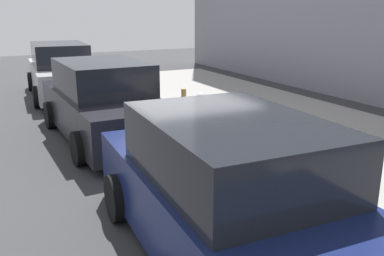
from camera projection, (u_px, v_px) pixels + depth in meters
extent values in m
plane|color=#333335|center=(187.00, 138.00, 9.23)|extent=(40.00, 40.00, 0.00)
cube|color=gray|center=(278.00, 122.00, 10.29)|extent=(18.00, 5.00, 0.14)
cube|color=#59601E|center=(313.00, 159.00, 6.59)|extent=(0.48, 0.24, 0.64)
cube|color=black|center=(313.00, 159.00, 6.59)|extent=(0.48, 0.06, 0.65)
cylinder|color=gray|center=(324.00, 133.00, 6.28)|extent=(0.02, 0.02, 0.32)
cylinder|color=gray|center=(307.00, 127.00, 6.64)|extent=(0.02, 0.02, 0.32)
cylinder|color=black|center=(316.00, 120.00, 6.42)|extent=(0.41, 0.04, 0.02)
cylinder|color=black|center=(320.00, 181.00, 6.49)|extent=(0.04, 0.02, 0.04)
cylinder|color=black|center=(303.00, 172.00, 6.86)|extent=(0.04, 0.02, 0.04)
cube|color=red|center=(293.00, 146.00, 7.07)|extent=(0.49, 0.24, 0.74)
cube|color=black|center=(293.00, 146.00, 7.07)|extent=(0.49, 0.07, 0.76)
cylinder|color=gray|center=(304.00, 126.00, 6.79)|extent=(0.02, 0.02, 0.04)
cylinder|color=gray|center=(286.00, 121.00, 7.14)|extent=(0.02, 0.02, 0.04)
cylinder|color=black|center=(295.00, 122.00, 6.96)|extent=(0.42, 0.05, 0.02)
cylinder|color=black|center=(301.00, 169.00, 6.99)|extent=(0.05, 0.02, 0.04)
cylinder|color=black|center=(283.00, 161.00, 7.35)|extent=(0.05, 0.02, 0.04)
cube|color=maroon|center=(272.00, 137.00, 7.53)|extent=(0.49, 0.25, 0.76)
cube|color=black|center=(272.00, 137.00, 7.53)|extent=(0.49, 0.08, 0.78)
cylinder|color=gray|center=(280.00, 118.00, 7.23)|extent=(0.02, 0.02, 0.04)
cylinder|color=gray|center=(267.00, 113.00, 7.60)|extent=(0.02, 0.02, 0.04)
cylinder|color=black|center=(273.00, 114.00, 7.41)|extent=(0.42, 0.06, 0.02)
cylinder|color=black|center=(277.00, 159.00, 7.44)|extent=(0.05, 0.02, 0.04)
cylinder|color=black|center=(265.00, 152.00, 7.82)|extent=(0.05, 0.02, 0.04)
cube|color=navy|center=(255.00, 131.00, 7.98)|extent=(0.42, 0.26, 0.73)
cube|color=black|center=(255.00, 131.00, 7.98)|extent=(0.42, 0.06, 0.74)
cylinder|color=gray|center=(262.00, 113.00, 7.72)|extent=(0.02, 0.02, 0.04)
cylinder|color=gray|center=(251.00, 109.00, 8.03)|extent=(0.02, 0.02, 0.04)
cylinder|color=black|center=(256.00, 110.00, 7.87)|extent=(0.35, 0.04, 0.02)
cylinder|color=black|center=(260.00, 150.00, 7.91)|extent=(0.04, 0.02, 0.04)
cylinder|color=black|center=(250.00, 145.00, 8.23)|extent=(0.04, 0.02, 0.04)
cube|color=black|center=(240.00, 129.00, 8.39)|extent=(0.40, 0.25, 0.54)
cube|color=black|center=(240.00, 129.00, 8.39)|extent=(0.40, 0.06, 0.55)
cylinder|color=gray|center=(245.00, 113.00, 8.15)|extent=(0.02, 0.02, 0.20)
cylinder|color=gray|center=(237.00, 110.00, 8.43)|extent=(0.02, 0.02, 0.20)
cylinder|color=black|center=(241.00, 107.00, 8.26)|extent=(0.33, 0.04, 0.02)
cylinder|color=black|center=(244.00, 144.00, 8.31)|extent=(0.05, 0.02, 0.04)
cylinder|color=black|center=(236.00, 139.00, 8.61)|extent=(0.05, 0.02, 0.04)
cube|color=#0F606B|center=(231.00, 122.00, 8.83)|extent=(0.45, 0.24, 0.59)
cube|color=black|center=(231.00, 122.00, 8.83)|extent=(0.45, 0.06, 0.60)
cylinder|color=gray|center=(236.00, 104.00, 8.55)|extent=(0.02, 0.02, 0.29)
cylinder|color=gray|center=(226.00, 100.00, 8.88)|extent=(0.02, 0.02, 0.29)
cylinder|color=black|center=(231.00, 95.00, 8.67)|extent=(0.38, 0.04, 0.02)
cylinder|color=black|center=(235.00, 137.00, 8.74)|extent=(0.04, 0.02, 0.04)
cylinder|color=black|center=(225.00, 132.00, 9.07)|extent=(0.04, 0.02, 0.04)
cube|color=#9EA0A8|center=(217.00, 114.00, 9.27)|extent=(0.48, 0.24, 0.71)
cube|color=black|center=(217.00, 114.00, 9.27)|extent=(0.49, 0.05, 0.72)
cylinder|color=gray|center=(223.00, 99.00, 8.99)|extent=(0.02, 0.02, 0.04)
cylinder|color=gray|center=(213.00, 96.00, 9.35)|extent=(0.02, 0.02, 0.04)
cylinder|color=black|center=(218.00, 97.00, 9.16)|extent=(0.42, 0.03, 0.02)
cylinder|color=black|center=(222.00, 131.00, 9.18)|extent=(0.04, 0.02, 0.04)
cylinder|color=black|center=(212.00, 126.00, 9.54)|extent=(0.04, 0.02, 0.04)
cylinder|color=#99999E|center=(201.00, 111.00, 9.93)|extent=(0.20, 0.20, 0.55)
sphere|color=#99999E|center=(201.00, 97.00, 9.84)|extent=(0.21, 0.21, 0.21)
cylinder|color=#99999E|center=(198.00, 108.00, 10.05)|extent=(0.09, 0.10, 0.09)
cylinder|color=#99999E|center=(204.00, 111.00, 9.80)|extent=(0.09, 0.10, 0.09)
cylinder|color=brown|center=(184.00, 103.00, 10.40)|extent=(0.12, 0.12, 0.71)
cube|color=#141E4C|center=(230.00, 213.00, 4.58)|extent=(4.67, 2.00, 0.82)
cube|color=black|center=(232.00, 148.00, 4.38)|extent=(2.46, 1.76, 0.67)
cylinder|color=black|center=(117.00, 198.00, 5.55)|extent=(0.65, 0.25, 0.64)
cylinder|color=black|center=(236.00, 176.00, 6.26)|extent=(0.65, 0.25, 0.64)
cube|color=black|center=(104.00, 112.00, 9.06)|extent=(4.60, 1.89, 0.83)
cube|color=black|center=(102.00, 77.00, 8.85)|extent=(2.41, 1.69, 0.68)
cylinder|color=black|center=(51.00, 115.00, 9.92)|extent=(0.65, 0.24, 0.64)
cylinder|color=black|center=(122.00, 107.00, 10.73)|extent=(0.65, 0.24, 0.64)
cylinder|color=black|center=(80.00, 148.00, 7.53)|extent=(0.65, 0.24, 0.64)
cylinder|color=black|center=(169.00, 135.00, 8.34)|extent=(0.65, 0.24, 0.64)
cube|color=#B2B5BA|center=(61.00, 78.00, 13.51)|extent=(4.84, 1.97, 0.84)
cube|color=black|center=(59.00, 54.00, 13.30)|extent=(2.55, 1.71, 0.69)
cylinder|color=black|center=(31.00, 81.00, 14.55)|extent=(0.65, 0.26, 0.64)
cylinder|color=black|center=(82.00, 78.00, 15.21)|extent=(0.65, 0.26, 0.64)
cylinder|color=black|center=(37.00, 97.00, 11.95)|extent=(0.65, 0.26, 0.64)
cylinder|color=black|center=(98.00, 92.00, 12.61)|extent=(0.65, 0.26, 0.64)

